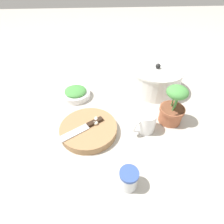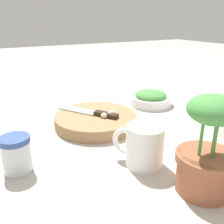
{
  "view_description": "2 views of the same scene",
  "coord_description": "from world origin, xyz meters",
  "px_view_note": "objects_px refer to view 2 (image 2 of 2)",
  "views": [
    {
      "loc": [
        0.6,
        -0.05,
        0.6
      ],
      "look_at": [
        0.02,
        -0.0,
        0.07
      ],
      "focal_mm": 28.0,
      "sensor_mm": 36.0,
      "label": 1
    },
    {
      "loc": [
        0.37,
        0.54,
        0.32
      ],
      "look_at": [
        0.06,
        -0.02,
        0.07
      ],
      "focal_mm": 40.0,
      "sensor_mm": 36.0,
      "label": 2
    }
  ],
  "objects_px": {
    "chef_knife": "(91,112)",
    "coffee_mug": "(143,146)",
    "potted_herb": "(207,153)",
    "garlic_cloves": "(108,114)",
    "spice_jar": "(16,154)",
    "herb_bowl": "(151,98)",
    "cutting_board": "(96,120)"
  },
  "relations": [
    {
      "from": "spice_jar",
      "to": "coffee_mug",
      "type": "xyz_separation_m",
      "value": [
        -0.25,
        0.11,
        0.01
      ]
    },
    {
      "from": "garlic_cloves",
      "to": "potted_herb",
      "type": "bearing_deg",
      "value": 93.57
    },
    {
      "from": "cutting_board",
      "to": "herb_bowl",
      "type": "height_order",
      "value": "herb_bowl"
    },
    {
      "from": "garlic_cloves",
      "to": "coffee_mug",
      "type": "bearing_deg",
      "value": 83.23
    },
    {
      "from": "chef_knife",
      "to": "potted_herb",
      "type": "xyz_separation_m",
      "value": [
        -0.05,
        0.4,
        0.04
      ]
    },
    {
      "from": "coffee_mug",
      "to": "potted_herb",
      "type": "height_order",
      "value": "potted_herb"
    },
    {
      "from": "cutting_board",
      "to": "spice_jar",
      "type": "height_order",
      "value": "spice_jar"
    },
    {
      "from": "spice_jar",
      "to": "garlic_cloves",
      "type": "bearing_deg",
      "value": -158.76
    },
    {
      "from": "garlic_cloves",
      "to": "spice_jar",
      "type": "bearing_deg",
      "value": 21.24
    },
    {
      "from": "potted_herb",
      "to": "chef_knife",
      "type": "bearing_deg",
      "value": -82.25
    },
    {
      "from": "garlic_cloves",
      "to": "potted_herb",
      "type": "height_order",
      "value": "potted_herb"
    },
    {
      "from": "spice_jar",
      "to": "coffee_mug",
      "type": "distance_m",
      "value": 0.28
    },
    {
      "from": "chef_knife",
      "to": "herb_bowl",
      "type": "distance_m",
      "value": 0.29
    },
    {
      "from": "herb_bowl",
      "to": "cutting_board",
      "type": "bearing_deg",
      "value": 16.13
    },
    {
      "from": "cutting_board",
      "to": "potted_herb",
      "type": "bearing_deg",
      "value": 96.85
    },
    {
      "from": "chef_knife",
      "to": "spice_jar",
      "type": "height_order",
      "value": "spice_jar"
    },
    {
      "from": "spice_jar",
      "to": "coffee_mug",
      "type": "bearing_deg",
      "value": 156.47
    },
    {
      "from": "cutting_board",
      "to": "potted_herb",
      "type": "xyz_separation_m",
      "value": [
        -0.05,
        0.39,
        0.07
      ]
    },
    {
      "from": "chef_knife",
      "to": "garlic_cloves",
      "type": "xyz_separation_m",
      "value": [
        -0.03,
        0.05,
        0.0
      ]
    },
    {
      "from": "cutting_board",
      "to": "coffee_mug",
      "type": "xyz_separation_m",
      "value": [
        0.0,
        0.25,
        0.03
      ]
    },
    {
      "from": "chef_knife",
      "to": "coffee_mug",
      "type": "height_order",
      "value": "coffee_mug"
    },
    {
      "from": "cutting_board",
      "to": "garlic_cloves",
      "type": "height_order",
      "value": "garlic_cloves"
    },
    {
      "from": "cutting_board",
      "to": "garlic_cloves",
      "type": "xyz_separation_m",
      "value": [
        -0.02,
        0.03,
        0.03
      ]
    },
    {
      "from": "cutting_board",
      "to": "chef_knife",
      "type": "height_order",
      "value": "chef_knife"
    },
    {
      "from": "garlic_cloves",
      "to": "spice_jar",
      "type": "distance_m",
      "value": 0.3
    },
    {
      "from": "coffee_mug",
      "to": "cutting_board",
      "type": "bearing_deg",
      "value": -90.41
    },
    {
      "from": "cutting_board",
      "to": "herb_bowl",
      "type": "relative_size",
      "value": 1.56
    },
    {
      "from": "herb_bowl",
      "to": "potted_herb",
      "type": "bearing_deg",
      "value": 63.95
    },
    {
      "from": "spice_jar",
      "to": "cutting_board",
      "type": "bearing_deg",
      "value": -151.02
    },
    {
      "from": "herb_bowl",
      "to": "chef_knife",
      "type": "bearing_deg",
      "value": 12.59
    },
    {
      "from": "herb_bowl",
      "to": "potted_herb",
      "type": "relative_size",
      "value": 0.84
    },
    {
      "from": "cutting_board",
      "to": "spice_jar",
      "type": "distance_m",
      "value": 0.29
    }
  ]
}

